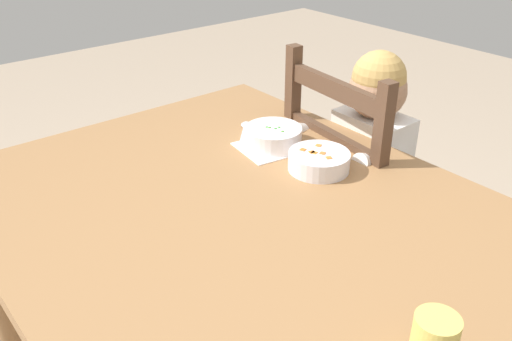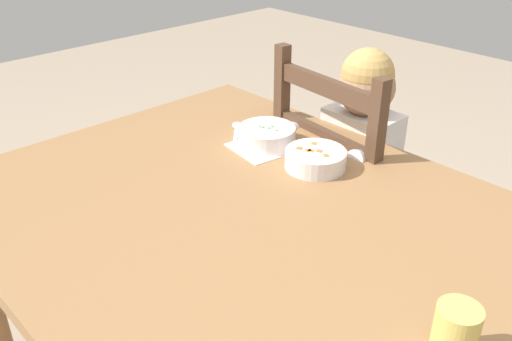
{
  "view_description": "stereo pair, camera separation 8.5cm",
  "coord_description": "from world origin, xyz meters",
  "px_view_note": "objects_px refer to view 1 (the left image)",
  "views": [
    {
      "loc": [
        0.83,
        -0.64,
        1.42
      ],
      "look_at": [
        -0.07,
        0.08,
        0.8
      ],
      "focal_mm": 38.85,
      "sensor_mm": 36.0,
      "label": 1
    },
    {
      "loc": [
        0.77,
        -0.71,
        1.42
      ],
      "look_at": [
        -0.07,
        0.08,
        0.8
      ],
      "focal_mm": 38.85,
      "sensor_mm": 36.0,
      "label": 2
    }
  ],
  "objects_px": {
    "bowl_of_peas": "(273,136)",
    "bowl_of_carrots": "(319,161)",
    "dining_table": "(247,246)",
    "dining_chair": "(359,206)",
    "spoon": "(245,128)",
    "child_figure": "(364,159)"
  },
  "relations": [
    {
      "from": "dining_table",
      "to": "bowl_of_peas",
      "type": "xyz_separation_m",
      "value": [
        -0.22,
        0.27,
        0.12
      ]
    },
    {
      "from": "dining_chair",
      "to": "spoon",
      "type": "relative_size",
      "value": 8.62
    },
    {
      "from": "child_figure",
      "to": "spoon",
      "type": "distance_m",
      "value": 0.38
    },
    {
      "from": "dining_chair",
      "to": "bowl_of_carrots",
      "type": "bearing_deg",
      "value": -72.4
    },
    {
      "from": "child_figure",
      "to": "bowl_of_carrots",
      "type": "distance_m",
      "value": 0.33
    },
    {
      "from": "dining_table",
      "to": "dining_chair",
      "type": "relative_size",
      "value": 1.39
    },
    {
      "from": "child_figure",
      "to": "bowl_of_peas",
      "type": "distance_m",
      "value": 0.33
    },
    {
      "from": "dining_table",
      "to": "dining_chair",
      "type": "height_order",
      "value": "dining_chair"
    },
    {
      "from": "dining_table",
      "to": "child_figure",
      "type": "relative_size",
      "value": 1.38
    },
    {
      "from": "bowl_of_peas",
      "to": "spoon",
      "type": "height_order",
      "value": "bowl_of_peas"
    },
    {
      "from": "spoon",
      "to": "child_figure",
      "type": "bearing_deg",
      "value": 50.87
    },
    {
      "from": "bowl_of_carrots",
      "to": "dining_chair",
      "type": "bearing_deg",
      "value": 107.6
    },
    {
      "from": "child_figure",
      "to": "bowl_of_carrots",
      "type": "relative_size",
      "value": 6.22
    },
    {
      "from": "child_figure",
      "to": "spoon",
      "type": "relative_size",
      "value": 8.66
    },
    {
      "from": "child_figure",
      "to": "bowl_of_peas",
      "type": "bearing_deg",
      "value": -107.02
    },
    {
      "from": "bowl_of_peas",
      "to": "spoon",
      "type": "distance_m",
      "value": 0.14
    },
    {
      "from": "dining_chair",
      "to": "bowl_of_peas",
      "type": "distance_m",
      "value": 0.44
    },
    {
      "from": "dining_table",
      "to": "spoon",
      "type": "distance_m",
      "value": 0.46
    },
    {
      "from": "spoon",
      "to": "bowl_of_carrots",
      "type": "bearing_deg",
      "value": -2.04
    },
    {
      "from": "dining_table",
      "to": "bowl_of_peas",
      "type": "relative_size",
      "value": 8.52
    },
    {
      "from": "dining_table",
      "to": "bowl_of_peas",
      "type": "bearing_deg",
      "value": 129.57
    },
    {
      "from": "bowl_of_peas",
      "to": "bowl_of_carrots",
      "type": "distance_m",
      "value": 0.18
    }
  ]
}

